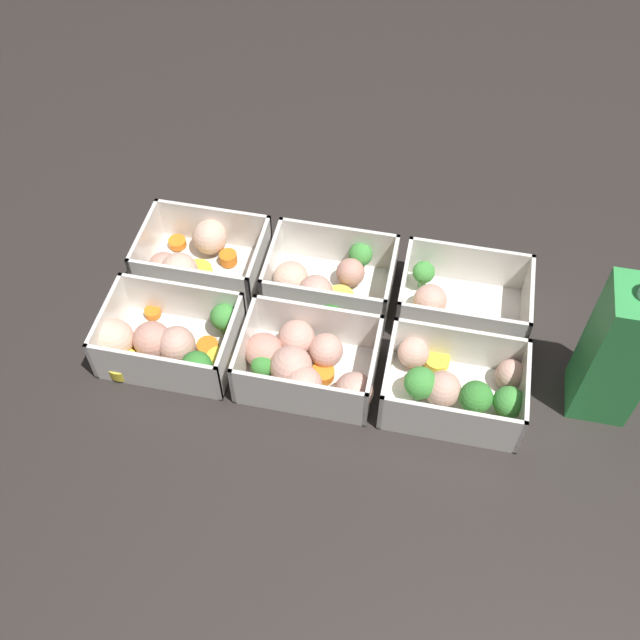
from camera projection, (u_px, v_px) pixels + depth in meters
name	position (u px, v px, depth m)	size (l,w,h in m)	color
ground_plane	(320.00, 331.00, 0.94)	(4.00, 4.00, 0.00)	#282321
container_near_left	(164.00, 342.00, 0.90)	(0.19, 0.12, 0.06)	silver
container_near_center	(304.00, 364.00, 0.88)	(0.17, 0.12, 0.06)	silver
container_near_right	(456.00, 385.00, 0.86)	(0.17, 0.12, 0.06)	silver
container_far_left	(195.00, 259.00, 0.99)	(0.16, 0.12, 0.06)	silver
container_far_center	(327.00, 283.00, 0.96)	(0.16, 0.13, 0.06)	silver
container_far_right	(453.00, 303.00, 0.94)	(0.16, 0.12, 0.06)	silver
juice_carton	(619.00, 352.00, 0.81)	(0.07, 0.07, 0.20)	green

